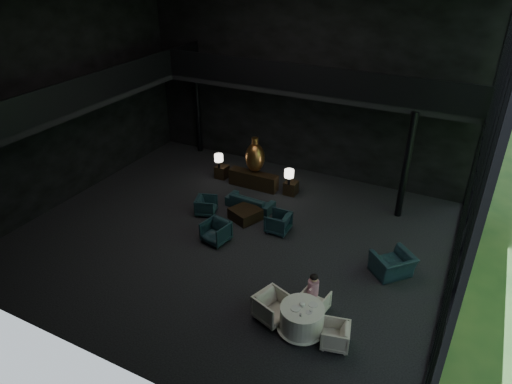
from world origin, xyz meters
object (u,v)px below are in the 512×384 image
at_px(side_table_right, 291,188).
at_px(child, 313,284).
at_px(dining_chair_east, 335,335).
at_px(lounge_armchair_east, 278,221).
at_px(lounge_armchair_west, 206,205).
at_px(coffee_table, 245,214).
at_px(table_lamp_right, 289,174).
at_px(dining_table, 302,320).
at_px(lounge_armchair_south, 216,230).
at_px(side_table_left, 222,172).
at_px(dining_chair_north, 315,301).
at_px(console, 253,180).
at_px(window_armchair, 393,260).
at_px(dining_chair_west, 273,305).
at_px(table_lamp_left, 219,158).
at_px(sofa, 250,200).
at_px(bronze_urn, 255,157).

distance_m(side_table_right, child, 6.46).
bearing_deg(dining_chair_east, lounge_armchair_east, -153.00).
bearing_deg(lounge_armchair_west, coffee_table, -95.84).
bearing_deg(lounge_armchair_east, child, 37.93).
distance_m(table_lamp_right, dining_table, 7.14).
bearing_deg(lounge_armchair_south, side_table_right, 87.41).
bearing_deg(side_table_right, dining_chair_east, -58.82).
height_order(side_table_left, lounge_armchair_south, lounge_armchair_south).
height_order(side_table_right, dining_chair_north, dining_chair_north).
distance_m(side_table_right, dining_table, 7.32).
height_order(lounge_armchair_east, child, child).
bearing_deg(side_table_left, table_lamp_right, -4.26).
relative_size(dining_chair_north, dining_chair_east, 0.98).
bearing_deg(console, window_armchair, -26.17).
bearing_deg(dining_table, dining_chair_east, -5.96).
height_order(window_armchair, dining_chair_west, window_armchair).
relative_size(table_lamp_left, dining_chair_west, 0.65).
relative_size(side_table_left, lounge_armchair_south, 0.62).
distance_m(table_lamp_left, dining_chair_west, 8.43).
xyz_separation_m(side_table_right, window_armchair, (4.72, -3.27, 0.25)).
distance_m(side_table_left, sofa, 2.83).
bearing_deg(table_lamp_right, side_table_left, 175.74).
bearing_deg(dining_chair_east, child, -149.64).
bearing_deg(dining_chair_north, console, -40.55).
xyz_separation_m(side_table_right, coffee_table, (-0.72, -2.50, -0.06)).
height_order(lounge_armchair_east, window_armchair, window_armchair).
distance_m(table_lamp_left, lounge_armchair_south, 4.61).
relative_size(side_table_left, table_lamp_left, 0.90).
bearing_deg(table_lamp_right, lounge_armchair_east, -74.79).
bearing_deg(dining_chair_west, console, 50.52).
bearing_deg(side_table_left, lounge_armchair_east, -34.82).
height_order(lounge_armchair_west, dining_chair_west, dining_chair_west).
distance_m(side_table_left, dining_chair_north, 8.62).
distance_m(table_lamp_left, window_armchair, 8.51).
xyz_separation_m(lounge_armchair_west, dining_chair_west, (4.48, -3.77, 0.10)).
xyz_separation_m(bronze_urn, dining_chair_east, (5.67, -6.70, -0.96)).
xyz_separation_m(lounge_armchair_south, dining_table, (4.07, -2.43, -0.11)).
relative_size(bronze_urn, side_table_left, 2.68).
xyz_separation_m(bronze_urn, table_lamp_right, (1.60, -0.22, -0.30)).
relative_size(table_lamp_right, dining_chair_east, 0.97).
xyz_separation_m(side_table_right, lounge_armchair_south, (-0.94, -4.19, 0.17)).
relative_size(table_lamp_right, sofa, 0.38).
bearing_deg(coffee_table, side_table_right, 73.83).
height_order(lounge_armchair_south, child, child).
bearing_deg(coffee_table, bronze_urn, 109.45).
bearing_deg(side_table_left, table_lamp_left, -90.00).
xyz_separation_m(console, side_table_left, (-1.60, 0.16, -0.06)).
relative_size(sofa, lounge_armchair_east, 1.99).
xyz_separation_m(side_table_right, dining_table, (3.13, -6.62, 0.06)).
bearing_deg(lounge_armchair_west, sofa, -66.34).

